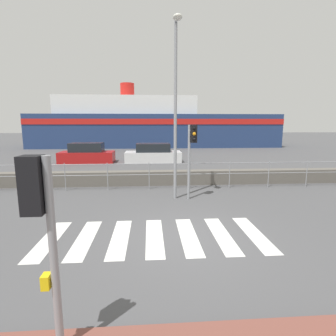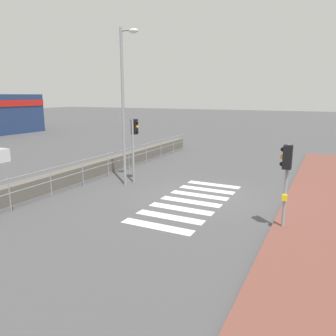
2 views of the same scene
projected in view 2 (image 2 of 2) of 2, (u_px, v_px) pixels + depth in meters
The scene contains 8 objects.
ground_plane at pixel (198, 196), 13.14m from camera, with size 160.00×160.00×0.00m, color #4C4C4F.
sidewalk_brick at pixel (309, 210), 11.34m from camera, with size 24.00×1.80×0.12m.
crosswalk at pixel (191, 202), 12.45m from camera, with size 5.85×2.40×0.01m.
seawall at pixel (82, 173), 15.67m from camera, with size 22.66×0.55×0.68m.
harbor_fence at pixel (96, 165), 15.19m from camera, with size 20.44×0.04×1.23m.
traffic_light_near at pixel (286, 170), 9.32m from camera, with size 0.34×0.32×2.60m.
traffic_light_far at pixel (134, 136), 14.81m from camera, with size 0.34×0.32×2.91m.
streetlamp at pixel (125, 93), 13.84m from camera, with size 0.32×0.88×6.68m.
Camera 2 is at (-11.80, -4.52, 3.95)m, focal length 35.00 mm.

